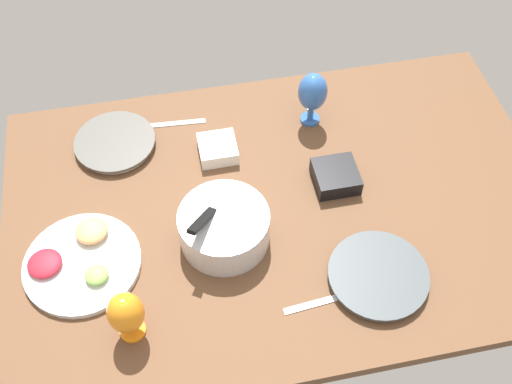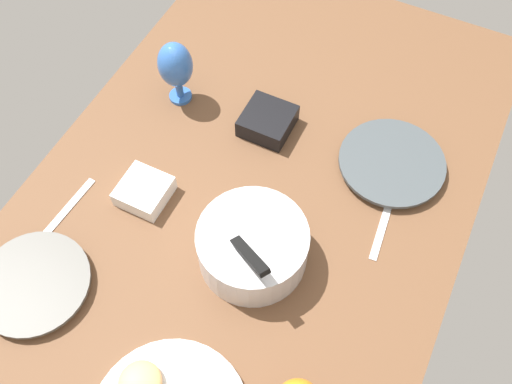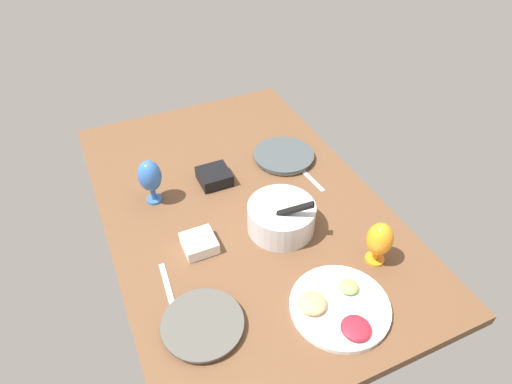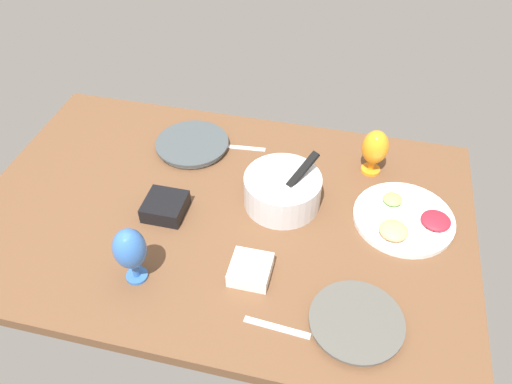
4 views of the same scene
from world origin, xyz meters
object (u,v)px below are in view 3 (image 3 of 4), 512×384
dinner_plate_right (203,325)px  square_bowl_black (214,176)px  hurricane_glass_blue (150,177)px  mixing_bowl (281,216)px  fruit_platter (339,307)px  square_bowl_white (199,243)px  dinner_plate_left (284,156)px  hurricane_glass_orange (380,240)px

dinner_plate_right → square_bowl_black: (-63.29, 27.20, 1.62)cm
hurricane_glass_blue → dinner_plate_right: bearing=-1.2°
dinner_plate_right → mixing_bowl: mixing_bowl is taller
dinner_plate_right → fruit_platter: (11.49, 40.62, 0.10)cm
dinner_plate_right → square_bowl_white: square_bowl_white is taller
dinner_plate_left → hurricane_glass_blue: hurricane_glass_blue is taller
dinner_plate_left → square_bowl_white: size_ratio=2.34×
hurricane_glass_blue → square_bowl_black: bearing=92.3°
mixing_bowl → square_bowl_white: 31.12cm
fruit_platter → square_bowl_white: size_ratio=2.77×
hurricane_glass_orange → square_bowl_black: bearing=-150.3°
square_bowl_white → mixing_bowl: bearing=84.4°
mixing_bowl → hurricane_glass_blue: size_ratio=1.30×
hurricane_glass_orange → square_bowl_white: size_ratio=1.47×
dinner_plate_right → square_bowl_white: (-30.86, 9.49, 1.24)cm
hurricane_glass_orange → hurricane_glass_blue: bearing=-135.0°
mixing_bowl → hurricane_glass_blue: bearing=-131.4°
square_bowl_white → dinner_plate_right: bearing=-17.1°
dinner_plate_left → mixing_bowl: bearing=-28.4°
mixing_bowl → fruit_platter: mixing_bowl is taller
mixing_bowl → square_bowl_black: mixing_bowl is taller
mixing_bowl → dinner_plate_right: bearing=-55.4°
hurricane_glass_orange → square_bowl_black: size_ratio=1.33×
hurricane_glass_orange → dinner_plate_right: bearing=-89.5°
mixing_bowl → square_bowl_white: (-3.03, -30.80, -3.30)cm
dinner_plate_left → fruit_platter: size_ratio=0.85×
square_bowl_white → hurricane_glass_orange: bearing=60.5°
dinner_plate_right → hurricane_glass_blue: 63.17cm
square_bowl_black → mixing_bowl: bearing=20.3°
mixing_bowl → hurricane_glass_blue: (-34.42, -39.04, 6.14)cm
hurricane_glass_orange → square_bowl_white: (-30.29, -53.50, -7.48)cm
dinner_plate_right → fruit_platter: 42.21cm
dinner_plate_left → hurricane_glass_blue: 60.50cm
hurricane_glass_orange → square_bowl_white: hurricane_glass_orange is taller
mixing_bowl → fruit_platter: size_ratio=0.78×
square_bowl_white → fruit_platter: bearing=36.3°
fruit_platter → hurricane_glass_blue: (-73.74, -39.36, 10.57)cm
fruit_platter → hurricane_glass_blue: 84.25cm
dinner_plate_left → dinner_plate_right: bearing=-42.8°
hurricane_glass_blue → square_bowl_black: hurricane_glass_blue is taller
dinner_plate_right → square_bowl_black: square_bowl_black is taller
dinner_plate_left → fruit_platter: fruit_platter is taller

